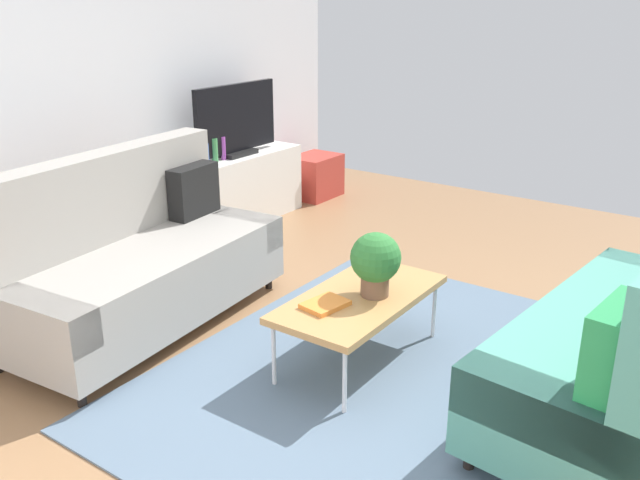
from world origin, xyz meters
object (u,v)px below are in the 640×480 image
Objects in this scene: bottle_0 at (205,154)px; tv_console at (237,189)px; coffee_table at (360,300)px; bottle_1 at (214,150)px; vase_0 at (185,157)px; tv at (236,121)px; potted_plant at (376,261)px; couch_beige at (138,259)px; table_book_0 at (325,304)px; storage_trunk at (315,176)px; bottle_2 at (223,148)px; couch_green at (639,343)px.

tv_console is at bearing 5.36° from bottle_0.
bottle_1 reaches higher than coffee_table.
vase_0 is at bearing 68.11° from coffee_table.
tv is 2.69× the size of potted_plant.
tv reaches higher than couch_beige.
tv_console is at bearing -4.93° from vase_0.
table_book_0 is 1.44× the size of vase_0.
coffee_table is at bearing 127.54° from potted_plant.
couch_beige is 2.17m from tv.
tv_console is 0.53m from bottle_1.
bottle_0 reaches higher than tv_console.
potted_plant is at bearing -110.31° from vase_0.
couch_beige is 10.75× the size of bottle_0.
bottle_0 is at bearing 177.75° from storage_trunk.
couch_beige is 3.13m from storage_trunk.
potted_plant is 2.67m from bottle_2.
bottle_0 is (0.15, -0.09, 0.01)m from vase_0.
vase_0 is 0.81× the size of bottle_2.
table_book_0 is at bearing 114.54° from couch_green.
bottle_2 reaches higher than tv_console.
tv_console is 2.85m from table_book_0.
potted_plant is at bearing -121.86° from tv_console.
bottle_0 is at bearing 65.78° from potted_plant.
bottle_1 is (1.22, 2.27, 0.35)m from coffee_table.
bottle_2 is (-0.20, -0.02, -0.21)m from tv.
couch_beige reaches higher than table_book_0.
bottle_0 is at bearing 82.94° from couch_green.
couch_green reaches higher than vase_0.
tv_console is at bearing 56.53° from coffee_table.
bottle_2 is at bearing -13.48° from vase_0.
tv_console is (1.25, 3.73, -0.12)m from couch_green.
table_book_0 is at bearing -143.27° from storage_trunk.
potted_plant is 0.37m from table_book_0.
couch_beige and couch_green have the same top height.
tv is 0.63m from vase_0.
bottle_1 is at bearing 0.00° from bottle_0.
vase_0 reaches higher than storage_trunk.
tv is at bearing -161.06° from couch_beige.
couch_beige is at bearing -155.58° from tv.
vase_0 is at bearing 69.69° from potted_plant.
bottle_2 is (1.05, 3.69, 0.30)m from couch_green.
couch_green is at bearing -78.84° from coffee_table.
table_book_0 is at bearing -117.39° from vase_0.
couch_green is 1.41× the size of tv_console.
bottle_1 is 0.11m from bottle_2.
vase_0 is at bearing 149.59° from bottle_0.
couch_beige is at bearing 96.68° from table_book_0.
bottle_1 is at bearing 177.57° from storage_trunk.
bottle_2 is at bearing -159.08° from couch_beige.
couch_green is 8.22× the size of table_book_0.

